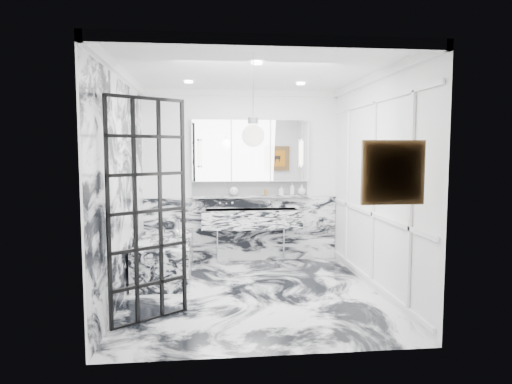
{
  "coord_description": "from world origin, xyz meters",
  "views": [
    {
      "loc": [
        -0.55,
        -5.68,
        1.83
      ],
      "look_at": [
        0.11,
        0.5,
        1.26
      ],
      "focal_mm": 32.0,
      "sensor_mm": 36.0,
      "label": 1
    }
  ],
  "objects": [
    {
      "name": "wall_back",
      "position": [
        0.0,
        1.8,
        1.4
      ],
      "size": [
        3.6,
        0.0,
        3.6
      ],
      "primitive_type": "plane",
      "rotation": [
        1.57,
        0.0,
        0.0
      ],
      "color": "white",
      "rests_on": "floor"
    },
    {
      "name": "crittall_door",
      "position": [
        -1.18,
        -0.79,
        1.18
      ],
      "size": [
        0.74,
        0.54,
        2.37
      ],
      "primitive_type": null,
      "rotation": [
        0.0,
        0.0,
        0.62
      ],
      "color": "black",
      "rests_on": "floor"
    },
    {
      "name": "sconce_right",
      "position": [
        0.97,
        1.63,
        1.78
      ],
      "size": [
        0.07,
        0.07,
        0.4
      ],
      "primitive_type": "cylinder",
      "color": "white",
      "rests_on": "mirror_cabinet"
    },
    {
      "name": "ledge",
      "position": [
        0.15,
        1.72,
        1.07
      ],
      "size": [
        1.9,
        0.14,
        0.04
      ],
      "primitive_type": "cube",
      "color": "silver",
      "rests_on": "wall_back"
    },
    {
      "name": "subway_tile",
      "position": [
        0.15,
        1.78,
        1.21
      ],
      "size": [
        1.9,
        0.03,
        0.23
      ],
      "primitive_type": "cube",
      "color": "white",
      "rests_on": "wall_back"
    },
    {
      "name": "soap_bottle_b",
      "position": [
        0.66,
        1.71,
        1.17
      ],
      "size": [
        0.09,
        0.09,
        0.16
      ],
      "primitive_type": "imported",
      "rotation": [
        0.0,
        0.0,
        -0.37
      ],
      "color": "#4C4C51",
      "rests_on": "ledge"
    },
    {
      "name": "sconce_left",
      "position": [
        -0.67,
        1.63,
        1.78
      ],
      "size": [
        0.07,
        0.07,
        0.4
      ],
      "primitive_type": "cylinder",
      "color": "white",
      "rests_on": "mirror_cabinet"
    },
    {
      "name": "artwork",
      "position": [
        1.1,
        -1.76,
        1.63
      ],
      "size": [
        0.48,
        0.05,
        0.48
      ],
      "primitive_type": "cube",
      "color": "orange",
      "rests_on": "wall_front"
    },
    {
      "name": "panel_molding",
      "position": [
        1.58,
        0.0,
        1.3
      ],
      "size": [
        0.03,
        3.4,
        2.3
      ],
      "primitive_type": "cube",
      "color": "white",
      "rests_on": "floor"
    },
    {
      "name": "wall_front",
      "position": [
        0.0,
        -1.8,
        1.4
      ],
      "size": [
        3.6,
        0.0,
        3.6
      ],
      "primitive_type": "plane",
      "rotation": [
        -1.57,
        0.0,
        0.0
      ],
      "color": "white",
      "rests_on": "floor"
    },
    {
      "name": "ceiling",
      "position": [
        0.0,
        0.0,
        2.8
      ],
      "size": [
        3.6,
        3.6,
        0.0
      ],
      "primitive_type": "plane",
      "rotation": [
        3.14,
        0.0,
        0.0
      ],
      "color": "white",
      "rests_on": "wall_back"
    },
    {
      "name": "floor",
      "position": [
        0.0,
        0.0,
        0.0
      ],
      "size": [
        3.6,
        3.6,
        0.0
      ],
      "primitive_type": "plane",
      "color": "silver",
      "rests_on": "ground"
    },
    {
      "name": "marble_clad_back",
      "position": [
        0.0,
        1.78,
        0.53
      ],
      "size": [
        3.18,
        0.05,
        1.05
      ],
      "primitive_type": "cube",
      "color": "silver",
      "rests_on": "floor"
    },
    {
      "name": "soap_bottle_a",
      "position": [
        0.84,
        1.71,
        1.19
      ],
      "size": [
        0.08,
        0.08,
        0.2
      ],
      "primitive_type": "imported",
      "rotation": [
        0.0,
        0.0,
        0.01
      ],
      "color": "#8C5919",
      "rests_on": "ledge"
    },
    {
      "name": "bathtub",
      "position": [
        -1.18,
        0.9,
        0.28
      ],
      "size": [
        0.75,
        1.65,
        0.55
      ],
      "primitive_type": "cube",
      "color": "silver",
      "rests_on": "floor"
    },
    {
      "name": "pendant_light",
      "position": [
        -0.12,
        -1.34,
        1.97
      ],
      "size": [
        0.22,
        0.22,
        0.22
      ],
      "primitive_type": "sphere",
      "color": "white",
      "rests_on": "ceiling"
    },
    {
      "name": "wall_left",
      "position": [
        -1.6,
        0.0,
        1.4
      ],
      "size": [
        0.0,
        3.6,
        3.6
      ],
      "primitive_type": "plane",
      "rotation": [
        1.57,
        0.0,
        1.57
      ],
      "color": "white",
      "rests_on": "floor"
    },
    {
      "name": "face_pot",
      "position": [
        -0.13,
        1.71,
        1.17
      ],
      "size": [
        0.14,
        0.14,
        0.14
      ],
      "primitive_type": "sphere",
      "color": "white",
      "rests_on": "ledge"
    },
    {
      "name": "soap_bottle_c",
      "position": [
        1.0,
        1.71,
        1.17
      ],
      "size": [
        0.15,
        0.15,
        0.17
      ],
      "primitive_type": "imported",
      "rotation": [
        0.0,
        0.0,
        0.13
      ],
      "color": "silver",
      "rests_on": "ledge"
    },
    {
      "name": "wall_right",
      "position": [
        1.6,
        0.0,
        1.4
      ],
      "size": [
        0.0,
        3.6,
        3.6
      ],
      "primitive_type": "plane",
      "rotation": [
        1.57,
        0.0,
        -1.57
      ],
      "color": "white",
      "rests_on": "floor"
    },
    {
      "name": "flower_vase",
      "position": [
        -0.91,
        0.31,
        0.61
      ],
      "size": [
        0.08,
        0.08,
        0.12
      ],
      "primitive_type": "cylinder",
      "color": "silver",
      "rests_on": "bathtub"
    },
    {
      "name": "mirror_cabinet",
      "position": [
        0.15,
        1.73,
        1.82
      ],
      "size": [
        1.9,
        0.16,
        1.0
      ],
      "primitive_type": "cube",
      "color": "white",
      "rests_on": "wall_back"
    },
    {
      "name": "trough_sink",
      "position": [
        0.15,
        1.55,
        0.73
      ],
      "size": [
        1.6,
        0.45,
        0.3
      ],
      "primitive_type": "cube",
      "color": "silver",
      "rests_on": "wall_back"
    },
    {
      "name": "amber_bottle",
      "position": [
        0.4,
        1.71,
        1.14
      ],
      "size": [
        0.04,
        0.04,
        0.1
      ],
      "primitive_type": "cylinder",
      "color": "#8C5919",
      "rests_on": "ledge"
    },
    {
      "name": "marble_clad_left",
      "position": [
        -1.59,
        0.0,
        1.34
      ],
      "size": [
        0.02,
        3.56,
        2.68
      ],
      "primitive_type": "cube",
      "color": "silver",
      "rests_on": "floor"
    }
  ]
}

